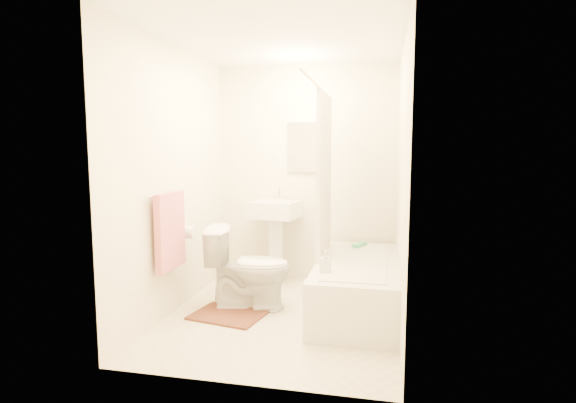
% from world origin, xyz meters
% --- Properties ---
extents(floor, '(2.40, 2.40, 0.00)m').
position_xyz_m(floor, '(0.00, 0.00, 0.00)').
color(floor, beige).
rests_on(floor, ground).
extents(ceiling, '(2.40, 2.40, 0.00)m').
position_xyz_m(ceiling, '(0.00, 0.00, 2.40)').
color(ceiling, white).
rests_on(ceiling, ground).
extents(wall_back, '(2.00, 0.02, 2.40)m').
position_xyz_m(wall_back, '(0.00, 1.20, 1.20)').
color(wall_back, beige).
rests_on(wall_back, ground).
extents(wall_left, '(0.02, 2.40, 2.40)m').
position_xyz_m(wall_left, '(-1.00, 0.00, 1.20)').
color(wall_left, beige).
rests_on(wall_left, ground).
extents(wall_right, '(0.02, 2.40, 2.40)m').
position_xyz_m(wall_right, '(1.00, 0.00, 1.20)').
color(wall_right, beige).
rests_on(wall_right, ground).
extents(mirror, '(0.40, 0.03, 0.55)m').
position_xyz_m(mirror, '(0.00, 1.18, 1.50)').
color(mirror, white).
rests_on(mirror, wall_back).
extents(curtain_rod, '(0.03, 1.70, 0.03)m').
position_xyz_m(curtain_rod, '(0.30, 0.10, 2.00)').
color(curtain_rod, silver).
rests_on(curtain_rod, wall_back).
extents(shower_curtain, '(0.04, 0.80, 1.55)m').
position_xyz_m(shower_curtain, '(0.30, 0.50, 1.22)').
color(shower_curtain, silver).
rests_on(shower_curtain, curtain_rod).
extents(towel_bar, '(0.02, 0.60, 0.02)m').
position_xyz_m(towel_bar, '(-0.96, -0.25, 1.10)').
color(towel_bar, silver).
rests_on(towel_bar, wall_left).
extents(towel, '(0.06, 0.45, 0.66)m').
position_xyz_m(towel, '(-0.93, -0.25, 0.78)').
color(towel, '#CC7266').
rests_on(towel, towel_bar).
extents(toilet_paper, '(0.11, 0.12, 0.12)m').
position_xyz_m(toilet_paper, '(-0.93, 0.12, 0.70)').
color(toilet_paper, white).
rests_on(toilet_paper, wall_left).
extents(toilet, '(0.83, 0.54, 0.76)m').
position_xyz_m(toilet, '(-0.35, 0.14, 0.38)').
color(toilet, white).
rests_on(toilet, floor).
extents(sink, '(0.57, 0.48, 1.00)m').
position_xyz_m(sink, '(-0.30, 0.98, 0.50)').
color(sink, white).
rests_on(sink, floor).
extents(bathtub, '(0.72, 1.65, 0.46)m').
position_xyz_m(bathtub, '(0.64, 0.30, 0.23)').
color(bathtub, silver).
rests_on(bathtub, floor).
extents(bath_mat, '(0.69, 0.57, 0.02)m').
position_xyz_m(bath_mat, '(-0.47, -0.10, 0.01)').
color(bath_mat, '#4E1F1A').
rests_on(bath_mat, floor).
extents(soap_bottle, '(0.08, 0.09, 0.19)m').
position_xyz_m(soap_bottle, '(0.40, -0.16, 0.56)').
color(soap_bottle, silver).
rests_on(soap_bottle, bathtub).
extents(scrub_brush, '(0.15, 0.23, 0.04)m').
position_xyz_m(scrub_brush, '(0.63, 0.89, 0.48)').
color(scrub_brush, '#45B87E').
rests_on(scrub_brush, bathtub).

